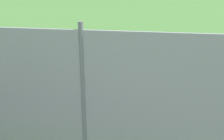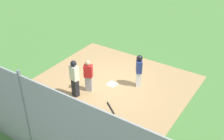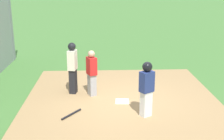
{
  "view_description": "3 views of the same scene",
  "coord_description": "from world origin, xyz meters",
  "px_view_note": "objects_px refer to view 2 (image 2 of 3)",
  "views": [
    {
      "loc": [
        1.2,
        -10.05,
        4.44
      ],
      "look_at": [
        0.07,
        -1.18,
        0.91
      ],
      "focal_mm": 46.53,
      "sensor_mm": 36.0,
      "label": 1
    },
    {
      "loc": [
        6.24,
        -9.48,
        7.63
      ],
      "look_at": [
        0.14,
        -0.24,
        1.01
      ],
      "focal_mm": 45.26,
      "sensor_mm": 36.0,
      "label": 2
    },
    {
      "loc": [
        8.97,
        -0.73,
        3.81
      ],
      "look_at": [
        -0.43,
        -0.32,
        0.99
      ],
      "focal_mm": 47.46,
      "sensor_mm": 36.0,
      "label": 3
    }
  ],
  "objects_px": {
    "umpire": "(75,78)",
    "home_plate": "(112,84)",
    "baseball_bat": "(111,108)",
    "catcher": "(88,75)",
    "runner": "(139,69)"
  },
  "relations": [
    {
      "from": "umpire",
      "to": "home_plate",
      "type": "bearing_deg",
      "value": -16.61
    },
    {
      "from": "baseball_bat",
      "to": "catcher",
      "type": "bearing_deg",
      "value": 16.32
    },
    {
      "from": "umpire",
      "to": "runner",
      "type": "distance_m",
      "value": 3.01
    },
    {
      "from": "catcher",
      "to": "umpire",
      "type": "bearing_deg",
      "value": 135.73
    },
    {
      "from": "home_plate",
      "to": "baseball_bat",
      "type": "distance_m",
      "value": 1.84
    },
    {
      "from": "home_plate",
      "to": "runner",
      "type": "bearing_deg",
      "value": 28.94
    },
    {
      "from": "runner",
      "to": "baseball_bat",
      "type": "relative_size",
      "value": 1.97
    },
    {
      "from": "baseball_bat",
      "to": "home_plate",
      "type": "bearing_deg",
      "value": -22.49
    },
    {
      "from": "umpire",
      "to": "runner",
      "type": "bearing_deg",
      "value": -29.66
    },
    {
      "from": "home_plate",
      "to": "runner",
      "type": "xyz_separation_m",
      "value": [
        1.09,
        0.6,
        0.92
      ]
    },
    {
      "from": "home_plate",
      "to": "umpire",
      "type": "bearing_deg",
      "value": -118.1
    },
    {
      "from": "home_plate",
      "to": "baseball_bat",
      "type": "relative_size",
      "value": 0.53
    },
    {
      "from": "catcher",
      "to": "umpire",
      "type": "distance_m",
      "value": 0.72
    },
    {
      "from": "home_plate",
      "to": "runner",
      "type": "relative_size",
      "value": 0.27
    },
    {
      "from": "catcher",
      "to": "umpire",
      "type": "relative_size",
      "value": 0.88
    }
  ]
}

